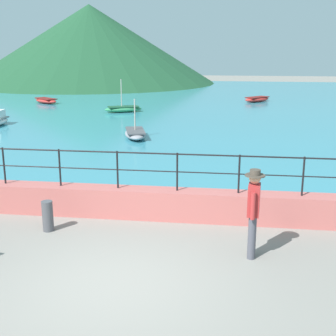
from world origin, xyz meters
The scene contains 11 objects.
ground_plane centered at (0.00, 0.00, 0.00)m, with size 120.00×120.00×0.00m, color gray.
promenade_wall centered at (0.00, 3.20, 0.35)m, with size 20.00×0.56×0.70m, color #BC605B.
railing centered at (0.00, 3.20, 1.31)m, with size 18.44×0.04×0.90m.
lake_water centered at (0.00, 25.84, 0.03)m, with size 64.00×44.32×0.06m, color teal.
hill_main centered at (-13.77, 43.86, 4.22)m, with size 27.73×27.73×8.44m, color #1E4C2D.
person_walking centered at (2.37, 1.37, 0.98)m, with size 0.38×0.57×1.75m.
bollard centered at (-2.03, 2.08, 0.34)m, with size 0.24×0.24×0.69m, color #4C4C51.
boat_0 centered at (-4.67, 20.59, 0.26)m, with size 2.47×1.78×2.00m.
boat_1 centered at (3.76, 27.28, 0.26)m, with size 2.25×2.27×0.36m.
boat_3 centered at (-2.24, 12.55, 0.26)m, with size 1.50×2.46×1.70m.
boat_4 centered at (-11.17, 24.30, 0.26)m, with size 2.37×2.12×0.36m.
Camera 1 is at (1.88, -6.94, 3.94)m, focal length 49.02 mm.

